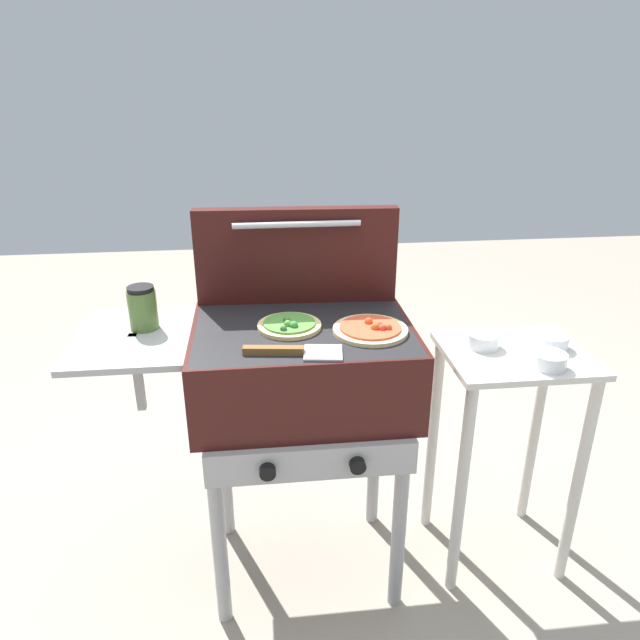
{
  "coord_description": "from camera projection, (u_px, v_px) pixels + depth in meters",
  "views": [
    {
      "loc": [
        -0.12,
        -1.55,
        1.58
      ],
      "look_at": [
        0.05,
        0.0,
        0.92
      ],
      "focal_mm": 32.95,
      "sensor_mm": 36.0,
      "label": 1
    }
  ],
  "objects": [
    {
      "name": "ground_plane",
      "position": [
        306.0,
        563.0,
        2.05
      ],
      "size": [
        8.0,
        8.0,
        0.0
      ],
      "primitive_type": "plane",
      "color": "gray"
    },
    {
      "name": "grill",
      "position": [
        299.0,
        372.0,
        1.74
      ],
      "size": [
        0.96,
        0.53,
        0.9
      ],
      "color": "#38110F",
      "rests_on": "ground_plane"
    },
    {
      "name": "grill_lid_open",
      "position": [
        296.0,
        255.0,
        1.83
      ],
      "size": [
        0.63,
        0.09,
        0.3
      ],
      "color": "#38110F",
      "rests_on": "grill"
    },
    {
      "name": "pizza_veggie",
      "position": [
        289.0,
        325.0,
        1.68
      ],
      "size": [
        0.18,
        0.18,
        0.03
      ],
      "color": "#E0C17F",
      "rests_on": "grill"
    },
    {
      "name": "pizza_pepperoni",
      "position": [
        371.0,
        329.0,
        1.66
      ],
      "size": [
        0.21,
        0.21,
        0.03
      ],
      "color": "beige",
      "rests_on": "grill"
    },
    {
      "name": "sauce_jar",
      "position": [
        143.0,
        308.0,
        1.66
      ],
      "size": [
        0.08,
        0.08,
        0.13
      ],
      "color": "#4C6B2D",
      "rests_on": "grill"
    },
    {
      "name": "spatula",
      "position": [
        294.0,
        351.0,
        1.53
      ],
      "size": [
        0.27,
        0.1,
        0.02
      ],
      "color": "#B7BABF",
      "rests_on": "grill"
    },
    {
      "name": "prep_table",
      "position": [
        507.0,
        415.0,
        1.9
      ],
      "size": [
        0.44,
        0.36,
        0.78
      ],
      "color": "beige",
      "rests_on": "ground_plane"
    },
    {
      "name": "topping_bowl_near",
      "position": [
        483.0,
        341.0,
        1.83
      ],
      "size": [
        0.1,
        0.1,
        0.04
      ],
      "color": "silver",
      "rests_on": "prep_table"
    },
    {
      "name": "topping_bowl_far",
      "position": [
        550.0,
        361.0,
        1.7
      ],
      "size": [
        0.1,
        0.1,
        0.04
      ],
      "color": "silver",
      "rests_on": "prep_table"
    },
    {
      "name": "topping_bowl_middle",
      "position": [
        550.0,
        341.0,
        1.83
      ],
      "size": [
        0.11,
        0.11,
        0.04
      ],
      "color": "silver",
      "rests_on": "prep_table"
    }
  ]
}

